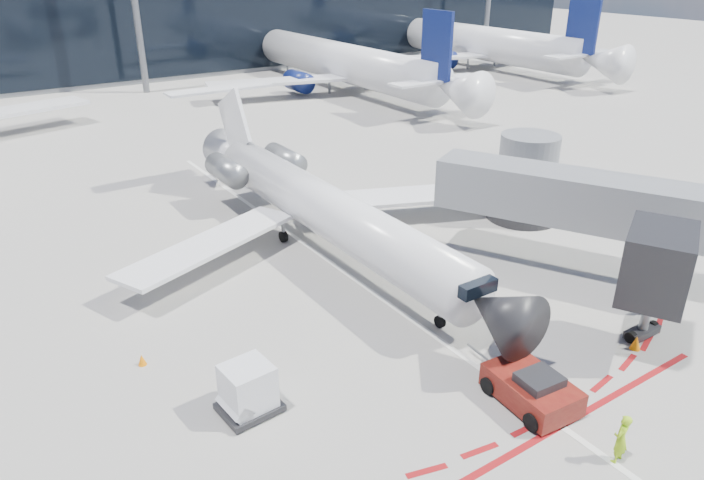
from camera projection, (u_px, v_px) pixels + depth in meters
ground at (358, 282)px, 28.66m from camera, size 260.00×260.00×0.00m
apron_centerline at (335, 265)px, 30.17m from camera, size 0.25×40.00×0.01m
apron_stop_bar at (561, 426)px, 19.96m from camera, size 14.00×0.25×0.01m
terminal_building at (51, 0)px, 74.25m from camera, size 150.00×24.15×24.00m
jet_bridge at (563, 198)px, 30.05m from camera, size 10.03×15.20×4.90m
regional_jet at (317, 204)px, 31.52m from camera, size 21.22×26.16×6.55m
pushback_tug at (532, 389)px, 20.80m from camera, size 2.28×4.90×1.26m
ramp_worker at (621, 439)px, 18.27m from camera, size 0.66×0.49×1.65m
uld_container at (248, 390)px, 20.26m from camera, size 1.99×1.73×1.75m
safety_cone_left at (142, 360)px, 22.84m from camera, size 0.31×0.31×0.43m
safety_cone_right at (636, 343)px, 23.73m from camera, size 0.40×0.40×0.55m
bg_airliner_2 at (342, 35)px, 66.41m from camera, size 35.75×37.86×11.57m
bg_airliner_3 at (479, 18)px, 80.29m from camera, size 37.24×39.43×12.05m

